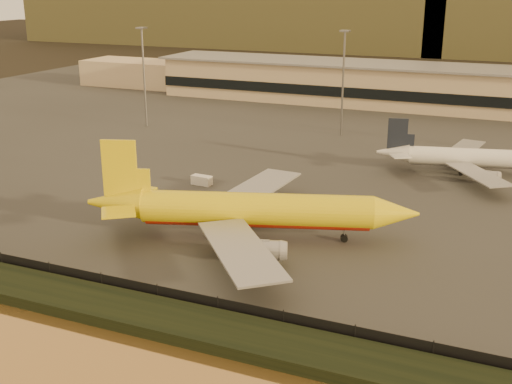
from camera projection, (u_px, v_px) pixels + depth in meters
ground at (248, 269)px, 85.61m from camera, size 900.00×900.00×0.00m
embankment at (186, 324)px, 70.53m from camera, size 320.00×7.00×1.40m
tarmac at (393, 127)px, 168.58m from camera, size 320.00×220.00×0.20m
perimeter_fence at (202, 303)px, 73.84m from camera, size 300.00×0.05×2.20m
terminal_building at (368, 84)px, 198.76m from camera, size 202.00×25.00×12.60m
apron_light_masts at (448, 81)px, 140.64m from camera, size 152.20×12.20×25.40m
dhl_cargo_jet at (251, 211)px, 94.02m from camera, size 47.87×45.64×14.63m
white_narrowbody_jet at (471, 158)px, 126.47m from camera, size 36.72×35.22×10.63m
gse_vehicle_yellow at (362, 204)px, 107.56m from camera, size 4.08×3.03×1.68m
gse_vehicle_white at (202, 180)px, 120.31m from camera, size 3.97×2.04×1.73m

